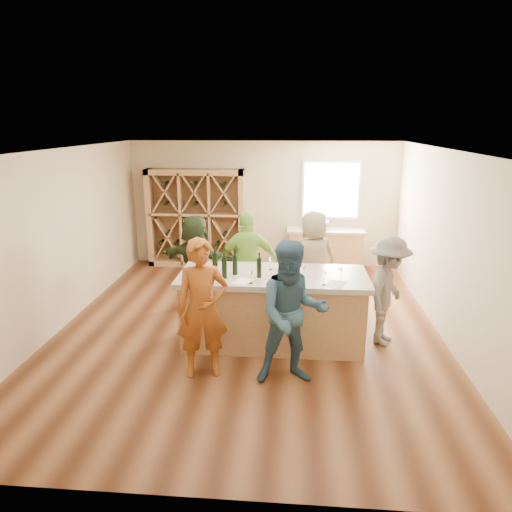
# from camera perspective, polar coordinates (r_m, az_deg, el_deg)

# --- Properties ---
(floor) EXTENTS (6.00, 7.00, 0.10)m
(floor) POSITION_cam_1_polar(r_m,az_deg,el_deg) (7.48, -0.90, -9.27)
(floor) COLOR brown
(floor) RESTS_ON ground
(ceiling) EXTENTS (6.00, 7.00, 0.10)m
(ceiling) POSITION_cam_1_polar(r_m,az_deg,el_deg) (6.75, -1.01, 13.51)
(ceiling) COLOR white
(ceiling) RESTS_ON ground
(wall_back) EXTENTS (6.00, 0.10, 2.80)m
(wall_back) POSITION_cam_1_polar(r_m,az_deg,el_deg) (10.43, 0.95, 6.52)
(wall_back) COLOR beige
(wall_back) RESTS_ON ground
(wall_front) EXTENTS (6.00, 0.10, 2.80)m
(wall_front) POSITION_cam_1_polar(r_m,az_deg,el_deg) (3.69, -6.44, -12.72)
(wall_front) COLOR beige
(wall_front) RESTS_ON ground
(wall_left) EXTENTS (0.10, 7.00, 2.80)m
(wall_left) POSITION_cam_1_polar(r_m,az_deg,el_deg) (7.87, -23.64, 1.86)
(wall_left) COLOR beige
(wall_left) RESTS_ON ground
(wall_right) EXTENTS (0.10, 7.00, 2.80)m
(wall_right) POSITION_cam_1_polar(r_m,az_deg,el_deg) (7.34, 23.47, 0.91)
(wall_right) COLOR beige
(wall_right) RESTS_ON ground
(window_frame) EXTENTS (1.30, 0.06, 1.30)m
(window_frame) POSITION_cam_1_polar(r_m,az_deg,el_deg) (10.31, 9.36, 8.16)
(window_frame) COLOR white
(window_frame) RESTS_ON wall_back
(window_pane) EXTENTS (1.18, 0.01, 1.18)m
(window_pane) POSITION_cam_1_polar(r_m,az_deg,el_deg) (10.28, 9.37, 8.13)
(window_pane) COLOR white
(window_pane) RESTS_ON wall_back
(wine_rack) EXTENTS (2.20, 0.45, 2.20)m
(wine_rack) POSITION_cam_1_polar(r_m,az_deg,el_deg) (10.42, -7.45, 4.69)
(wine_rack) COLOR tan
(wine_rack) RESTS_ON floor
(back_counter_base) EXTENTS (1.60, 0.58, 0.86)m
(back_counter_base) POSITION_cam_1_polar(r_m,az_deg,el_deg) (10.31, 8.58, 0.69)
(back_counter_base) COLOR tan
(back_counter_base) RESTS_ON floor
(back_counter_top) EXTENTS (1.70, 0.62, 0.06)m
(back_counter_top) POSITION_cam_1_polar(r_m,az_deg,el_deg) (10.20, 8.69, 3.17)
(back_counter_top) COLOR #B8AC96
(back_counter_top) RESTS_ON back_counter_base
(sink) EXTENTS (0.54, 0.54, 0.19)m
(sink) POSITION_cam_1_polar(r_m,az_deg,el_deg) (10.16, 7.59, 3.88)
(sink) COLOR silver
(sink) RESTS_ON back_counter_top
(faucet) EXTENTS (0.02, 0.02, 0.30)m
(faucet) POSITION_cam_1_polar(r_m,az_deg,el_deg) (10.32, 7.56, 4.40)
(faucet) COLOR silver
(faucet) RESTS_ON back_counter_top
(tasting_counter_base) EXTENTS (2.60, 1.00, 1.00)m
(tasting_counter_base) POSITION_cam_1_polar(r_m,az_deg,el_deg) (6.80, 2.11, -6.90)
(tasting_counter_base) COLOR tan
(tasting_counter_base) RESTS_ON floor
(tasting_counter_top) EXTENTS (2.72, 1.12, 0.08)m
(tasting_counter_top) POSITION_cam_1_polar(r_m,az_deg,el_deg) (6.61, 2.16, -2.59)
(tasting_counter_top) COLOR #B8AC96
(tasting_counter_top) RESTS_ON tasting_counter_base
(wine_bottle_a) EXTENTS (0.10, 0.10, 0.33)m
(wine_bottle_a) POSITION_cam_1_polar(r_m,az_deg,el_deg) (6.52, -5.13, -1.03)
(wine_bottle_a) COLOR black
(wine_bottle_a) RESTS_ON tasting_counter_top
(wine_bottle_b) EXTENTS (0.08, 0.08, 0.30)m
(wine_bottle_b) POSITION_cam_1_polar(r_m,az_deg,el_deg) (6.40, -3.98, -1.46)
(wine_bottle_b) COLOR black
(wine_bottle_b) RESTS_ON tasting_counter_top
(wine_bottle_c) EXTENTS (0.08, 0.08, 0.30)m
(wine_bottle_c) POSITION_cam_1_polar(r_m,az_deg,el_deg) (6.54, -2.65, -1.07)
(wine_bottle_c) COLOR black
(wine_bottle_c) RESTS_ON tasting_counter_top
(wine_bottle_e) EXTENTS (0.07, 0.07, 0.28)m
(wine_bottle_e) POSITION_cam_1_polar(r_m,az_deg,el_deg) (6.41, 0.40, -1.48)
(wine_bottle_e) COLOR black
(wine_bottle_e) RESTS_ON tasting_counter_top
(wine_glass_a) EXTENTS (0.08, 0.08, 0.16)m
(wine_glass_a) POSITION_cam_1_polar(r_m,az_deg,el_deg) (6.19, -0.65, -2.74)
(wine_glass_a) COLOR white
(wine_glass_a) RESTS_ON tasting_counter_top
(wine_glass_b) EXTENTS (0.08, 0.08, 0.18)m
(wine_glass_b) POSITION_cam_1_polar(r_m,az_deg,el_deg) (6.11, 3.62, -2.94)
(wine_glass_b) COLOR white
(wine_glass_b) RESTS_ON tasting_counter_top
(wine_glass_c) EXTENTS (0.09, 0.09, 0.18)m
(wine_glass_c) POSITION_cam_1_polar(r_m,az_deg,el_deg) (6.20, 8.50, -2.83)
(wine_glass_c) COLOR white
(wine_glass_c) RESTS_ON tasting_counter_top
(wine_glass_d) EXTENTS (0.08, 0.08, 0.19)m
(wine_glass_d) POSITION_cam_1_polar(r_m,az_deg,el_deg) (6.39, 5.97, -2.05)
(wine_glass_d) COLOR white
(wine_glass_d) RESTS_ON tasting_counter_top
(wine_glass_e) EXTENTS (0.08, 0.08, 0.20)m
(wine_glass_e) POSITION_cam_1_polar(r_m,az_deg,el_deg) (6.35, 10.50, -2.36)
(wine_glass_e) COLOR white
(wine_glass_e) RESTS_ON tasting_counter_top
(tasting_menu_a) EXTENTS (0.29, 0.34, 0.00)m
(tasting_menu_a) POSITION_cam_1_polar(r_m,az_deg,el_deg) (6.28, -1.65, -3.21)
(tasting_menu_a) COLOR white
(tasting_menu_a) RESTS_ON tasting_counter_top
(tasting_menu_b) EXTENTS (0.21, 0.28, 0.00)m
(tasting_menu_b) POSITION_cam_1_polar(r_m,az_deg,el_deg) (6.25, 4.31, -3.36)
(tasting_menu_b) COLOR white
(tasting_menu_b) RESTS_ON tasting_counter_top
(tasting_menu_c) EXTENTS (0.32, 0.38, 0.00)m
(tasting_menu_c) POSITION_cam_1_polar(r_m,az_deg,el_deg) (6.27, 9.96, -3.51)
(tasting_menu_c) COLOR white
(tasting_menu_c) RESTS_ON tasting_counter_top
(person_near_left) EXTENTS (0.76, 0.63, 1.83)m
(person_near_left) POSITION_cam_1_polar(r_m,az_deg,el_deg) (5.86, -6.71, -6.57)
(person_near_left) COLOR #994C19
(person_near_left) RESTS_ON floor
(person_near_right) EXTENTS (0.97, 0.64, 1.85)m
(person_near_right) POSITION_cam_1_polar(r_m,az_deg,el_deg) (5.67, 4.59, -7.20)
(person_near_right) COLOR #335972
(person_near_right) RESTS_ON floor
(person_server) EXTENTS (0.89, 1.16, 1.64)m
(person_server) POSITION_cam_1_polar(r_m,az_deg,el_deg) (6.94, 16.16, -4.26)
(person_server) COLOR slate
(person_server) RESTS_ON floor
(person_far_mid) EXTENTS (1.11, 0.70, 1.77)m
(person_far_mid) POSITION_cam_1_polar(r_m,az_deg,el_deg) (7.80, -1.01, -0.79)
(person_far_mid) COLOR #8CC64C
(person_far_mid) RESTS_ON floor
(person_far_right) EXTENTS (0.96, 0.73, 1.76)m
(person_far_right) POSITION_cam_1_polar(r_m,az_deg,el_deg) (7.93, 7.13, -0.66)
(person_far_right) COLOR gray
(person_far_right) RESTS_ON floor
(person_far_left) EXTENTS (1.65, 1.03, 1.67)m
(person_far_left) POSITION_cam_1_polar(r_m,az_deg,el_deg) (8.05, -7.51, -0.74)
(person_far_left) COLOR #263319
(person_far_left) RESTS_ON floor
(wine_glass_f) EXTENTS (0.07, 0.07, 0.18)m
(wine_glass_f) POSITION_cam_1_polar(r_m,az_deg,el_deg) (6.76, 1.82, -0.99)
(wine_glass_f) COLOR white
(wine_glass_f) RESTS_ON tasting_counter_top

